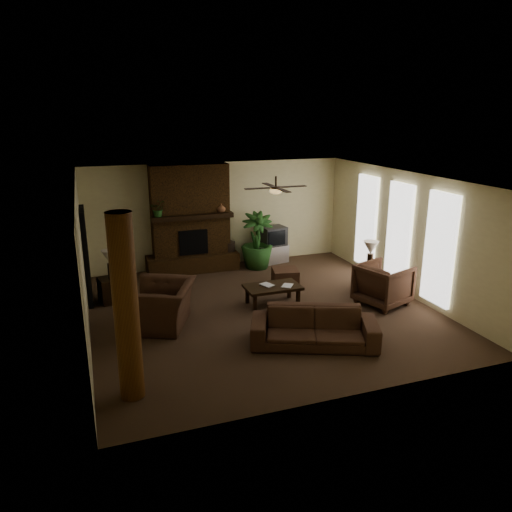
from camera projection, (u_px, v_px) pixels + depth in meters
name	position (u px, v px, depth m)	size (l,w,h in m)	color
room_shell	(263.00, 247.00, 10.03)	(7.00, 7.00, 7.00)	#4D3626
fireplace	(191.00, 228.00, 12.75)	(2.40, 0.70, 2.80)	#4A2E13
windows	(399.00, 234.00, 11.33)	(0.08, 3.65, 2.35)	white
log_column	(126.00, 309.00, 6.92)	(0.36, 0.36, 2.80)	brown
doorway	(86.00, 256.00, 10.65)	(0.10, 1.00, 2.10)	black
ceiling_fan	(276.00, 189.00, 10.10)	(1.35, 1.35, 0.37)	#302215
sofa	(314.00, 322.00, 8.80)	(2.27, 0.66, 0.89)	#4A2F20
armchair_left	(161.00, 298.00, 9.54)	(1.32, 0.86, 1.16)	#4A2F20
armchair_right	(384.00, 282.00, 10.63)	(0.98, 0.92, 1.01)	#4A2F20
coffee_table	(273.00, 288.00, 10.66)	(1.20, 0.70, 0.43)	black
ottoman	(285.00, 277.00, 11.90)	(0.60, 0.60, 0.40)	#4A2F20
tv_stand	(272.00, 254.00, 13.66)	(0.85, 0.50, 0.50)	silver
tv	(273.00, 236.00, 13.52)	(0.72, 0.61, 0.52)	#333335
floor_vase	(229.00, 252.00, 13.21)	(0.34, 0.34, 0.77)	black
floor_plant	(257.00, 253.00, 13.15)	(0.85, 1.51, 0.85)	#295722
side_table_left	(111.00, 290.00, 10.84)	(0.50, 0.50, 0.55)	black
lamp_left	(110.00, 259.00, 10.60)	(0.44, 0.44, 0.65)	#302215
side_table_right	(368.00, 278.00, 11.58)	(0.50, 0.50, 0.55)	black
lamp_right	(371.00, 250.00, 11.32)	(0.41, 0.41, 0.65)	#302215
mantel_plant	(158.00, 210.00, 12.10)	(0.38, 0.42, 0.33)	#295722
mantel_vase	(221.00, 208.00, 12.65)	(0.22, 0.23, 0.22)	#925B3A
book_a	(263.00, 280.00, 10.54)	(0.22, 0.03, 0.29)	#999999
book_b	(283.00, 279.00, 10.60)	(0.21, 0.02, 0.29)	#999999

